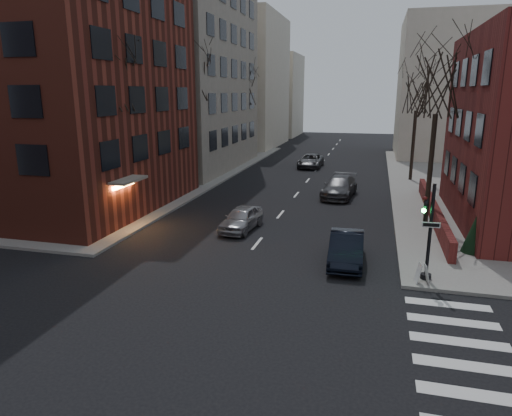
# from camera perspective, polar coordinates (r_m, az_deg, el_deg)

# --- Properties ---
(ground) EXTENTS (160.00, 160.00, 0.00)m
(ground) POSITION_cam_1_polar(r_m,az_deg,el_deg) (13.65, -13.46, -20.23)
(ground) COLOR black
(ground) RESTS_ON ground
(sidewalk_far_left) EXTENTS (44.00, 44.00, 0.15)m
(sidewalk_far_left) POSITION_cam_1_polar(r_m,az_deg,el_deg) (53.30, -26.18, 4.68)
(sidewalk_far_left) COLOR gray
(sidewalk_far_left) RESTS_ON ground
(building_left_brick) EXTENTS (15.00, 15.00, 18.00)m
(building_left_brick) POSITION_cam_1_polar(r_m,az_deg,el_deg) (33.77, -25.07, 15.31)
(building_left_brick) COLOR maroon
(building_left_brick) RESTS_ON ground
(building_left_tan) EXTENTS (18.00, 18.00, 28.00)m
(building_left_tan) POSITION_cam_1_polar(r_m,az_deg,el_deg) (49.71, -13.51, 21.28)
(building_left_tan) COLOR gray
(building_left_tan) RESTS_ON ground
(low_wall_right) EXTENTS (0.35, 16.00, 1.00)m
(low_wall_right) POSITION_cam_1_polar(r_m,az_deg,el_deg) (29.86, 21.26, -0.24)
(low_wall_right) COLOR maroon
(low_wall_right) RESTS_ON sidewalk_far_right
(building_distant_la) EXTENTS (14.00, 16.00, 18.00)m
(building_distant_la) POSITION_cam_1_polar(r_m,az_deg,el_deg) (68.02, -3.12, 15.43)
(building_distant_la) COLOR beige
(building_distant_la) RESTS_ON ground
(building_distant_ra) EXTENTS (14.00, 14.00, 16.00)m
(building_distant_ra) POSITION_cam_1_polar(r_m,az_deg,el_deg) (60.52, 24.26, 13.43)
(building_distant_ra) COLOR beige
(building_distant_ra) RESTS_ON ground
(building_distant_lb) EXTENTS (10.00, 12.00, 14.00)m
(building_distant_lb) POSITION_cam_1_polar(r_m,az_deg,el_deg) (83.90, 1.88, 13.87)
(building_distant_lb) COLOR beige
(building_distant_lb) RESTS_ON ground
(traffic_signal) EXTENTS (0.76, 0.44, 4.00)m
(traffic_signal) POSITION_cam_1_polar(r_m,az_deg,el_deg) (19.78, 20.68, -3.53)
(traffic_signal) COLOR black
(traffic_signal) RESTS_ON sidewalk_far_right
(tree_left_a) EXTENTS (4.18, 4.18, 10.26)m
(tree_left_a) POSITION_cam_1_polar(r_m,az_deg,el_deg) (27.85, -17.23, 15.38)
(tree_left_a) COLOR #2D231C
(tree_left_a) RESTS_ON sidewalk_far_left
(tree_left_b) EXTENTS (4.40, 4.40, 10.80)m
(tree_left_b) POSITION_cam_1_polar(r_m,az_deg,el_deg) (38.62, -7.61, 16.07)
(tree_left_b) COLOR #2D231C
(tree_left_b) RESTS_ON sidewalk_far_left
(tree_left_c) EXTENTS (3.96, 3.96, 9.72)m
(tree_left_c) POSITION_cam_1_polar(r_m,az_deg,el_deg) (51.85, -1.57, 14.73)
(tree_left_c) COLOR #2D231C
(tree_left_c) RESTS_ON sidewalk_far_left
(tree_right_a) EXTENTS (3.96, 3.96, 9.72)m
(tree_right_a) POSITION_cam_1_polar(r_m,az_deg,el_deg) (27.98, 21.83, 14.10)
(tree_right_a) COLOR #2D231C
(tree_right_a) RESTS_ON sidewalk_far_right
(tree_right_b) EXTENTS (3.74, 3.74, 9.18)m
(tree_right_b) POSITION_cam_1_polar(r_m,az_deg,el_deg) (41.91, 19.54, 13.43)
(tree_right_b) COLOR #2D231C
(tree_right_b) RESTS_ON sidewalk_far_right
(streetlamp_near) EXTENTS (0.36, 0.36, 6.28)m
(streetlamp_near) POSITION_cam_1_polar(r_m,az_deg,el_deg) (34.85, -8.92, 8.52)
(streetlamp_near) COLOR black
(streetlamp_near) RESTS_ON sidewalk_far_left
(streetlamp_far) EXTENTS (0.36, 0.36, 6.28)m
(streetlamp_far) POSITION_cam_1_polar(r_m,az_deg,el_deg) (53.72, -0.31, 10.67)
(streetlamp_far) COLOR black
(streetlamp_far) RESTS_ON sidewalk_far_left
(parked_sedan) EXTENTS (1.65, 4.36, 1.42)m
(parked_sedan) POSITION_cam_1_polar(r_m,az_deg,el_deg) (21.34, 11.22, -4.96)
(parked_sedan) COLOR black
(parked_sedan) RESTS_ON ground
(car_lane_silver) EXTENTS (1.96, 4.07, 1.34)m
(car_lane_silver) POSITION_cam_1_polar(r_m,az_deg,el_deg) (25.94, -1.83, -1.31)
(car_lane_silver) COLOR #9B9BA0
(car_lane_silver) RESTS_ON ground
(car_lane_gray) EXTENTS (2.65, 5.41, 1.51)m
(car_lane_gray) POSITION_cam_1_polar(r_m,az_deg,el_deg) (34.70, 10.38, 2.62)
(car_lane_gray) COLOR #3E3F43
(car_lane_gray) RESTS_ON ground
(car_lane_far) EXTENTS (2.36, 4.95, 1.36)m
(car_lane_far) POSITION_cam_1_polar(r_m,az_deg,el_deg) (48.08, 6.84, 5.88)
(car_lane_far) COLOR #46474C
(car_lane_far) RESTS_ON ground
(sandwich_board) EXTENTS (0.44, 0.56, 0.82)m
(sandwich_board) POSITION_cam_1_polar(r_m,az_deg,el_deg) (19.74, 20.08, -7.67)
(sandwich_board) COLOR silver
(sandwich_board) RESTS_ON sidewalk_far_right
(evergreen_shrub) EXTENTS (1.36, 1.36, 1.82)m
(evergreen_shrub) POSITION_cam_1_polar(r_m,az_deg,el_deg) (24.20, 25.65, -2.95)
(evergreen_shrub) COLOR black
(evergreen_shrub) RESTS_ON sidewalk_far_right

